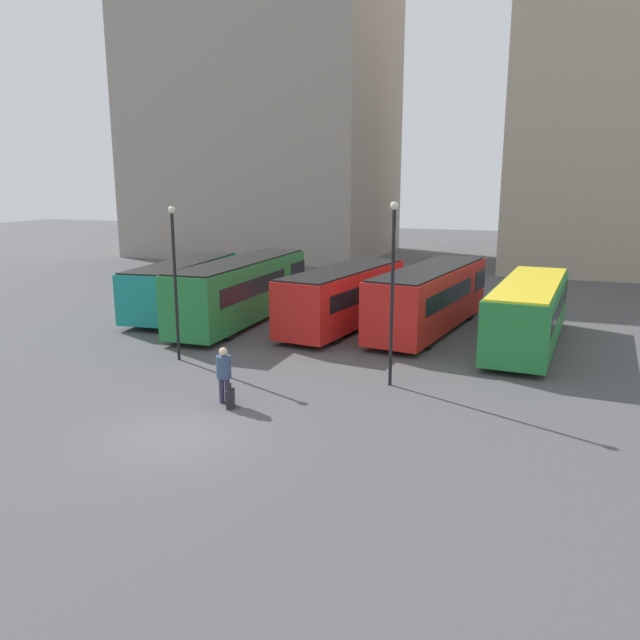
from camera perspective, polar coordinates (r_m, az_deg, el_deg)
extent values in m
plane|color=#4C4C4F|center=(18.36, -13.13, -10.27)|extent=(160.00, 160.00, 0.00)
cube|color=gray|center=(63.53, -5.00, 19.53)|extent=(22.80, 17.28, 29.52)
cube|color=#19847F|center=(34.46, -12.34, 3.08)|extent=(3.38, 9.74, 2.44)
cube|color=black|center=(37.90, -9.71, 4.51)|extent=(2.63, 2.00, 0.93)
cube|color=black|center=(33.66, -13.02, 3.36)|extent=(3.06, 6.32, 0.73)
cube|color=black|center=(34.28, -12.44, 5.16)|extent=(3.17, 9.53, 0.08)
cylinder|color=black|center=(37.25, -10.24, 2.34)|extent=(2.43, 1.29, 1.06)
cylinder|color=black|center=(32.08, -14.63, 0.48)|extent=(2.43, 1.29, 1.06)
cube|color=#237A38|center=(31.71, -7.15, 2.79)|extent=(2.69, 11.35, 2.83)
cube|color=black|center=(35.82, -3.88, 4.55)|extent=(2.54, 2.13, 1.07)
cube|color=black|center=(30.76, -8.00, 3.13)|extent=(2.63, 7.28, 0.85)
cube|color=black|center=(31.50, -7.22, 5.40)|extent=(2.48, 11.12, 0.08)
cylinder|color=black|center=(35.05, -4.57, 1.80)|extent=(2.38, 1.04, 0.99)
cylinder|color=black|center=(28.91, -10.14, -0.67)|extent=(2.38, 1.04, 0.99)
cube|color=red|center=(30.33, 2.19, 2.18)|extent=(3.76, 9.75, 2.58)
cube|color=black|center=(33.77, 5.11, 3.76)|extent=(2.74, 2.08, 0.98)
cube|color=black|center=(29.52, 1.47, 2.53)|extent=(3.32, 6.37, 0.77)
cube|color=black|center=(30.12, 2.21, 4.66)|extent=(3.54, 9.54, 0.08)
cylinder|color=black|center=(33.16, 4.42, 1.16)|extent=(2.49, 1.28, 0.97)
cylinder|color=black|center=(27.99, -0.48, -0.94)|extent=(2.49, 1.28, 0.97)
cube|color=red|center=(30.18, 10.01, 2.07)|extent=(4.01, 10.81, 2.70)
cube|color=black|center=(34.21, 12.35, 3.77)|extent=(2.84, 2.29, 1.03)
cube|color=black|center=(29.24, 9.44, 2.43)|extent=(3.51, 7.05, 0.81)
cube|color=black|center=(29.97, 10.11, 4.68)|extent=(3.78, 10.57, 0.08)
cylinder|color=black|center=(33.46, 11.73, 1.06)|extent=(2.56, 1.32, 0.99)
cylinder|color=black|center=(27.40, 7.73, -1.33)|extent=(2.56, 1.32, 0.99)
cube|color=#237A38|center=(28.39, 18.54, 0.70)|extent=(3.19, 10.35, 2.49)
cube|color=black|center=(32.43, 19.39, 2.62)|extent=(2.64, 2.05, 0.95)
cube|color=black|center=(27.43, 18.37, 0.98)|extent=(2.96, 6.69, 0.75)
cube|color=yellow|center=(28.17, 18.72, 3.26)|extent=(2.98, 10.13, 0.08)
cylinder|color=black|center=(31.68, 19.04, -0.07)|extent=(2.43, 1.10, 0.93)
cylinder|color=black|center=(25.56, 17.60, -2.90)|extent=(2.43, 1.10, 0.93)
cylinder|color=#382D4C|center=(20.50, -8.98, -6.37)|extent=(0.21, 0.21, 0.85)
cylinder|color=#382D4C|center=(20.47, -8.47, -6.38)|extent=(0.21, 0.21, 0.85)
cylinder|color=#334766|center=(20.25, -8.80, -4.26)|extent=(0.62, 0.62, 0.74)
sphere|color=beige|center=(20.11, -8.85, -2.88)|extent=(0.28, 0.28, 0.28)
cube|color=black|center=(20.07, -8.18, -7.14)|extent=(0.37, 0.48, 0.60)
cube|color=black|center=(19.79, -8.28, -6.10)|extent=(0.13, 0.07, 0.27)
cylinder|color=black|center=(25.15, -13.07, 2.89)|extent=(0.12, 0.12, 5.87)
sphere|color=beige|center=(24.84, -13.42, 9.76)|extent=(0.28, 0.28, 0.28)
cylinder|color=black|center=(21.46, 6.60, 1.88)|extent=(0.12, 0.12, 6.15)
sphere|color=beige|center=(21.11, 6.82, 10.33)|extent=(0.28, 0.28, 0.28)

